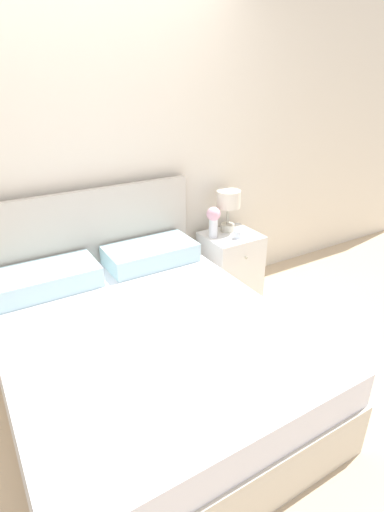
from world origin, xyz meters
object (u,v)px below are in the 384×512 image
at_px(flower_vase, 214,219).
at_px(teacup, 238,235).
at_px(nightstand, 230,265).
at_px(table_lamp, 228,203).
at_px(bed, 142,351).

relative_size(flower_vase, teacup, 2.57).
bearing_deg(nightstand, table_lamp, 77.69).
relative_size(bed, nightstand, 3.29).
bearing_deg(table_lamp, flower_vase, -166.54).
distance_m(nightstand, teacup, 0.33).
bearing_deg(teacup, table_lamp, 82.21).
height_order(bed, table_lamp, bed).
bearing_deg(flower_vase, bed, -144.41).
relative_size(bed, teacup, 19.28).
distance_m(flower_vase, teacup, 0.24).
bearing_deg(flower_vase, table_lamp, 13.46).
distance_m(nightstand, table_lamp, 0.55).
bearing_deg(nightstand, bed, -149.89).
distance_m(table_lamp, flower_vase, 0.20).
distance_m(bed, nightstand, 1.32).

